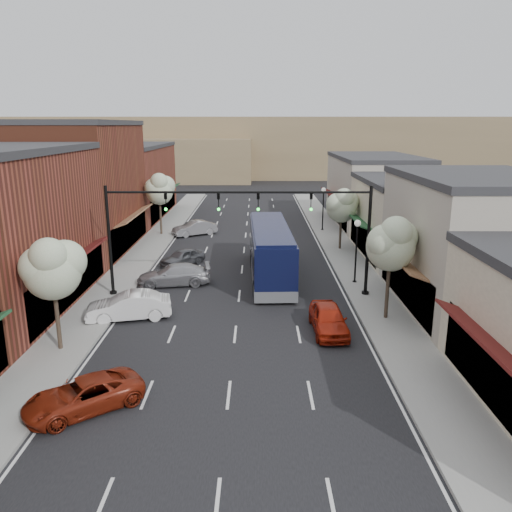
{
  "coord_description": "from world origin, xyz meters",
  "views": [
    {
      "loc": [
        1.15,
        -21.99,
        10.54
      ],
      "look_at": [
        1.06,
        9.61,
        2.2
      ],
      "focal_mm": 35.0,
      "sensor_mm": 36.0,
      "label": 1
    }
  ],
  "objects_px": {
    "coach_bus": "(270,251)",
    "tree_right_far": "(342,205)",
    "parked_car_c": "(174,275)",
    "tree_left_far": "(160,188)",
    "signal_mast_left": "(147,224)",
    "parked_car_b": "(129,306)",
    "lamp_post_far": "(323,202)",
    "parked_car_d": "(183,257)",
    "signal_mast_right": "(330,225)",
    "tree_right_near": "(392,242)",
    "parked_car_e": "(195,228)",
    "tree_left_near": "(52,267)",
    "parked_car_a": "(84,395)",
    "lamp_post_near": "(357,241)",
    "red_hatchback": "(328,319)"
  },
  "relations": [
    {
      "from": "coach_bus",
      "to": "tree_right_far",
      "type": "bearing_deg",
      "value": 49.08
    },
    {
      "from": "coach_bus",
      "to": "parked_car_c",
      "type": "bearing_deg",
      "value": -165.91
    },
    {
      "from": "tree_left_far",
      "to": "coach_bus",
      "type": "relative_size",
      "value": 0.5
    },
    {
      "from": "signal_mast_left",
      "to": "parked_car_b",
      "type": "bearing_deg",
      "value": -95.61
    },
    {
      "from": "lamp_post_far",
      "to": "parked_car_d",
      "type": "distance_m",
      "value": 18.03
    },
    {
      "from": "coach_bus",
      "to": "parked_car_d",
      "type": "relative_size",
      "value": 3.26
    },
    {
      "from": "signal_mast_right",
      "to": "tree_right_near",
      "type": "height_order",
      "value": "signal_mast_right"
    },
    {
      "from": "lamp_post_far",
      "to": "parked_car_b",
      "type": "bearing_deg",
      "value": -120.0
    },
    {
      "from": "coach_bus",
      "to": "parked_car_e",
      "type": "relative_size",
      "value": 2.81
    },
    {
      "from": "parked_car_c",
      "to": "tree_right_near",
      "type": "bearing_deg",
      "value": 55.56
    },
    {
      "from": "signal_mast_left",
      "to": "parked_car_c",
      "type": "bearing_deg",
      "value": 63.6
    },
    {
      "from": "signal_mast_left",
      "to": "tree_left_near",
      "type": "bearing_deg",
      "value": -108.1
    },
    {
      "from": "parked_car_c",
      "to": "parked_car_e",
      "type": "distance_m",
      "value": 15.7
    },
    {
      "from": "tree_left_near",
      "to": "lamp_post_far",
      "type": "height_order",
      "value": "tree_left_near"
    },
    {
      "from": "tree_right_near",
      "to": "parked_car_c",
      "type": "height_order",
      "value": "tree_right_near"
    },
    {
      "from": "tree_left_near",
      "to": "parked_car_a",
      "type": "distance_m",
      "value": 6.82
    },
    {
      "from": "signal_mast_right",
      "to": "parked_car_c",
      "type": "distance_m",
      "value": 11.08
    },
    {
      "from": "lamp_post_near",
      "to": "coach_bus",
      "type": "height_order",
      "value": "lamp_post_near"
    },
    {
      "from": "parked_car_d",
      "to": "parked_car_e",
      "type": "height_order",
      "value": "parked_car_e"
    },
    {
      "from": "signal_mast_right",
      "to": "coach_bus",
      "type": "relative_size",
      "value": 0.68
    },
    {
      "from": "parked_car_b",
      "to": "tree_right_far",
      "type": "bearing_deg",
      "value": 125.01
    },
    {
      "from": "parked_car_a",
      "to": "parked_car_b",
      "type": "bearing_deg",
      "value": 147.02
    },
    {
      "from": "signal_mast_left",
      "to": "parked_car_a",
      "type": "distance_m",
      "value": 13.71
    },
    {
      "from": "tree_left_far",
      "to": "parked_car_d",
      "type": "xyz_separation_m",
      "value": [
        3.62,
        -10.79,
        -3.97
      ]
    },
    {
      "from": "tree_right_far",
      "to": "parked_car_a",
      "type": "distance_m",
      "value": 28.79
    },
    {
      "from": "parked_car_d",
      "to": "parked_car_e",
      "type": "bearing_deg",
      "value": 133.57
    },
    {
      "from": "tree_right_near",
      "to": "red_hatchback",
      "type": "relative_size",
      "value": 1.39
    },
    {
      "from": "red_hatchback",
      "to": "parked_car_e",
      "type": "distance_m",
      "value": 25.59
    },
    {
      "from": "lamp_post_far",
      "to": "parked_car_c",
      "type": "distance_m",
      "value": 21.71
    },
    {
      "from": "tree_left_far",
      "to": "signal_mast_right",
      "type": "bearing_deg",
      "value": -52.29
    },
    {
      "from": "red_hatchback",
      "to": "parked_car_b",
      "type": "xyz_separation_m",
      "value": [
        -10.88,
        1.75,
        0.03
      ]
    },
    {
      "from": "lamp_post_near",
      "to": "lamp_post_far",
      "type": "height_order",
      "value": "same"
    },
    {
      "from": "lamp_post_near",
      "to": "parked_car_e",
      "type": "xyz_separation_m",
      "value": [
        -12.8,
        15.44,
        -2.29
      ]
    },
    {
      "from": "parked_car_a",
      "to": "tree_right_near",
      "type": "bearing_deg",
      "value": 86.75
    },
    {
      "from": "signal_mast_left",
      "to": "parked_car_d",
      "type": "height_order",
      "value": "signal_mast_left"
    },
    {
      "from": "signal_mast_right",
      "to": "red_hatchback",
      "type": "relative_size",
      "value": 1.92
    },
    {
      "from": "parked_car_a",
      "to": "parked_car_b",
      "type": "xyz_separation_m",
      "value": [
        -0.57,
        9.19,
        0.15
      ]
    },
    {
      "from": "red_hatchback",
      "to": "signal_mast_left",
      "type": "bearing_deg",
      "value": 149.63
    },
    {
      "from": "tree_left_near",
      "to": "parked_car_c",
      "type": "bearing_deg",
      "value": 70.0
    },
    {
      "from": "signal_mast_right",
      "to": "signal_mast_left",
      "type": "distance_m",
      "value": 11.24
    },
    {
      "from": "parked_car_b",
      "to": "parked_car_c",
      "type": "distance_m",
      "value": 6.35
    },
    {
      "from": "lamp_post_near",
      "to": "parked_car_b",
      "type": "height_order",
      "value": "lamp_post_near"
    },
    {
      "from": "lamp_post_near",
      "to": "lamp_post_far",
      "type": "bearing_deg",
      "value": 90.0
    },
    {
      "from": "parked_car_a",
      "to": "lamp_post_far",
      "type": "bearing_deg",
      "value": 121.67
    },
    {
      "from": "lamp_post_near",
      "to": "parked_car_e",
      "type": "relative_size",
      "value": 1.02
    },
    {
      "from": "parked_car_a",
      "to": "parked_car_e",
      "type": "distance_m",
      "value": 31.05
    },
    {
      "from": "signal_mast_right",
      "to": "signal_mast_left",
      "type": "relative_size",
      "value": 1.0
    },
    {
      "from": "tree_right_near",
      "to": "parked_car_b",
      "type": "distance_m",
      "value": 14.82
    },
    {
      "from": "signal_mast_left",
      "to": "lamp_post_near",
      "type": "distance_m",
      "value": 13.75
    },
    {
      "from": "signal_mast_right",
      "to": "tree_left_near",
      "type": "bearing_deg",
      "value": -149.86
    }
  ]
}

